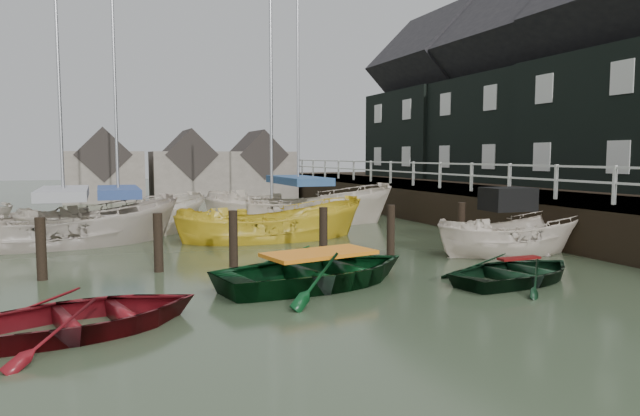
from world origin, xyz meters
name	(u,v)px	position (x,y,z in m)	size (l,w,h in m)	color
ground	(322,289)	(0.00, 0.00, 0.00)	(120.00, 120.00, 0.00)	#2C3723
pier	(443,203)	(9.48, 10.00, 0.71)	(3.04, 32.00, 2.70)	black
land_strip	(544,215)	(15.00, 10.00, 0.00)	(14.00, 38.00, 1.50)	black
quay_houses	(571,88)	(14.99, 8.66, 5.68)	(6.52, 28.14, 10.01)	black
mooring_pilings	(237,246)	(-1.11, 3.00, 0.50)	(13.72, 0.22, 1.80)	black
far_sheds	(185,170)	(0.83, 26.00, 1.86)	(14.00, 4.08, 4.39)	#665B51
rowboat_red	(84,332)	(-4.55, -1.37, 0.00)	(2.67, 3.75, 0.78)	#5A0C12
rowboat_green	(319,285)	(0.05, 0.30, 0.00)	(3.22, 4.51, 0.94)	black
rowboat_dkgreen	(518,281)	(4.25, -0.93, 0.00)	(2.47, 3.46, 0.72)	black
motorboat	(511,251)	(6.43, 1.95, 0.09)	(4.72, 2.03, 2.75)	beige
sailboat_a	(66,243)	(-5.29, 8.25, 0.06)	(7.24, 3.46, 11.63)	#BEB0A3
sailboat_b	(120,234)	(-3.67, 9.67, 0.06)	(7.04, 4.72, 12.39)	beige
sailboat_c	(272,239)	(1.01, 7.14, 0.01)	(6.37, 2.42, 10.66)	gold
sailboat_d	(298,221)	(3.30, 11.13, 0.06)	(8.18, 5.29, 12.68)	beige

